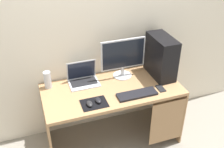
{
  "coord_description": "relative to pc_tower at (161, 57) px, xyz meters",
  "views": [
    {
      "loc": [
        -0.78,
        -2.25,
        2.37
      ],
      "look_at": [
        0.0,
        0.0,
        0.91
      ],
      "focal_mm": 43.07,
      "sensor_mm": 36.0,
      "label": 1
    }
  ],
  "objects": [
    {
      "name": "ground_plane",
      "position": [
        -0.61,
        -0.09,
        -0.96
      ],
      "size": [
        8.0,
        8.0,
        0.0
      ],
      "primitive_type": "plane",
      "color": "gray"
    },
    {
      "name": "wall_back",
      "position": [
        -0.61,
        0.3,
        0.34
      ],
      "size": [
        4.0,
        0.05,
        2.6
      ],
      "color": "beige",
      "rests_on": "ground_plane"
    },
    {
      "name": "desk",
      "position": [
        -0.59,
        -0.1,
        -0.38
      ],
      "size": [
        1.48,
        0.69,
        0.73
      ],
      "color": "#A37A51",
      "rests_on": "ground_plane"
    },
    {
      "name": "pc_tower",
      "position": [
        0.0,
        0.0,
        0.0
      ],
      "size": [
        0.21,
        0.43,
        0.47
      ],
      "primitive_type": "cube",
      "color": "black",
      "rests_on": "desk"
    },
    {
      "name": "monitor",
      "position": [
        -0.41,
        0.11,
        0.01
      ],
      "size": [
        0.51,
        0.21,
        0.46
      ],
      "color": "#B7BCC6",
      "rests_on": "desk"
    },
    {
      "name": "laptop",
      "position": [
        -0.87,
        0.13,
        -0.19
      ],
      "size": [
        0.33,
        0.24,
        0.24
      ],
      "color": "#B7BCC6",
      "rests_on": "desk"
    },
    {
      "name": "speaker",
      "position": [
        -1.25,
        0.16,
        -0.14
      ],
      "size": [
        0.08,
        0.08,
        0.19
      ],
      "primitive_type": "cylinder",
      "color": "#B7BCC6",
      "rests_on": "desk"
    },
    {
      "name": "keyboard",
      "position": [
        -0.41,
        -0.29,
        -0.22
      ],
      "size": [
        0.42,
        0.14,
        0.02
      ],
      "primitive_type": "cube",
      "color": "black",
      "rests_on": "desk"
    },
    {
      "name": "mousepad",
      "position": [
        -0.87,
        -0.28,
        -0.23
      ],
      "size": [
        0.26,
        0.2,
        0.0
      ],
      "primitive_type": "cube",
      "color": "black",
      "rests_on": "desk"
    },
    {
      "name": "mouse_left",
      "position": [
        -0.82,
        -0.27,
        -0.21
      ],
      "size": [
        0.06,
        0.1,
        0.03
      ],
      "primitive_type": "ellipsoid",
      "color": "black",
      "rests_on": "mousepad"
    },
    {
      "name": "mouse_right",
      "position": [
        -0.92,
        -0.3,
        -0.21
      ],
      "size": [
        0.06,
        0.1,
        0.03
      ],
      "primitive_type": "ellipsoid",
      "color": "#232326",
      "rests_on": "mousepad"
    },
    {
      "name": "cell_phone",
      "position": [
        -0.12,
        -0.27,
        -0.23
      ],
      "size": [
        0.07,
        0.13,
        0.01
      ],
      "primitive_type": "cube",
      "color": "#232326",
      "rests_on": "desk"
    }
  ]
}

